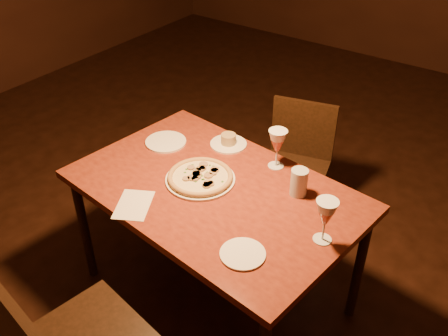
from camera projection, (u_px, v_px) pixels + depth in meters
The scene contains 11 objects.
floor at pixel (221, 258), 2.96m from camera, with size 7.00×7.00×0.00m, color #321810.
dining_table at pixel (215, 198), 2.37m from camera, with size 1.44×1.02×0.72m.
chair_far at pixel (296, 161), 3.00m from camera, with size 0.47×0.47×0.80m.
pizza_plate at pixel (200, 177), 2.37m from camera, with size 0.33×0.33×0.04m.
ramekin_saucer at pixel (228, 141), 2.64m from camera, with size 0.19×0.19×0.06m.
wine_glass_far at pixel (277, 149), 2.42m from camera, with size 0.09×0.09×0.20m, color #C25E50, non-canonical shape.
wine_glass_right at pixel (325, 221), 1.99m from camera, with size 0.09×0.09×0.20m, color #C25E50, non-canonical shape.
water_tumbler at pixel (299, 182), 2.26m from camera, with size 0.08×0.08×0.13m, color #B2B9C2.
side_plate_left at pixel (166, 142), 2.66m from camera, with size 0.22×0.22×0.01m, color white.
side_plate_near at pixel (243, 254), 1.97m from camera, with size 0.18×0.18×0.01m, color white.
menu_card at pixel (134, 205), 2.23m from camera, with size 0.15×0.21×0.00m, color white.
Camera 1 is at (1.25, -1.72, 2.12)m, focal length 40.00 mm.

